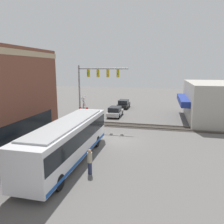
{
  "coord_description": "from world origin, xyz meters",
  "views": [
    {
      "loc": [
        -20.41,
        -4.12,
        7.12
      ],
      "look_at": [
        3.56,
        1.54,
        2.15
      ],
      "focal_mm": 35.0,
      "sensor_mm": 36.0,
      "label": 1
    }
  ],
  "objects_px": {
    "city_bus": "(68,140)",
    "parked_car_black": "(124,104)",
    "parked_car_silver": "(115,112)",
    "crossing_signal": "(84,108)",
    "pedestrian_near_bus": "(90,161)"
  },
  "relations": [
    {
      "from": "parked_car_silver",
      "to": "pedestrian_near_bus",
      "type": "distance_m",
      "value": 18.33
    },
    {
      "from": "city_bus",
      "to": "pedestrian_near_bus",
      "type": "relative_size",
      "value": 6.51
    },
    {
      "from": "city_bus",
      "to": "pedestrian_near_bus",
      "type": "bearing_deg",
      "value": -125.41
    },
    {
      "from": "city_bus",
      "to": "crossing_signal",
      "type": "distance_m",
      "value": 10.46
    },
    {
      "from": "parked_car_silver",
      "to": "parked_car_black",
      "type": "distance_m",
      "value": 7.23
    },
    {
      "from": "crossing_signal",
      "to": "parked_car_silver",
      "type": "bearing_deg",
      "value": -21.54
    },
    {
      "from": "parked_car_silver",
      "to": "pedestrian_near_bus",
      "type": "height_order",
      "value": "pedestrian_near_bus"
    },
    {
      "from": "parked_car_black",
      "to": "city_bus",
      "type": "bearing_deg",
      "value": 180.0
    },
    {
      "from": "parked_car_silver",
      "to": "parked_car_black",
      "type": "height_order",
      "value": "parked_car_black"
    },
    {
      "from": "parked_car_black",
      "to": "pedestrian_near_bus",
      "type": "relative_size",
      "value": 2.37
    },
    {
      "from": "crossing_signal",
      "to": "pedestrian_near_bus",
      "type": "xyz_separation_m",
      "value": [
        -11.74,
        -4.81,
        -1.39
      ]
    },
    {
      "from": "city_bus",
      "to": "parked_car_black",
      "type": "height_order",
      "value": "city_bus"
    },
    {
      "from": "city_bus",
      "to": "parked_car_silver",
      "type": "bearing_deg",
      "value": -0.0
    },
    {
      "from": "city_bus",
      "to": "parked_car_black",
      "type": "xyz_separation_m",
      "value": [
        23.8,
        -0.0,
        -1.07
      ]
    },
    {
      "from": "city_bus",
      "to": "crossing_signal",
      "type": "bearing_deg",
      "value": 14.09
    }
  ]
}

